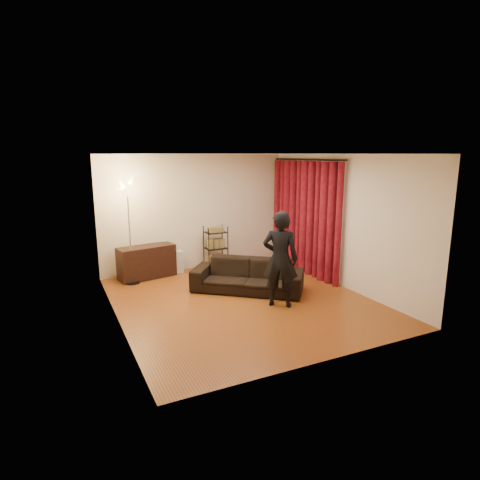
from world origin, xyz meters
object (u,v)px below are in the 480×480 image
person (280,259)px  media_cabinet (147,262)px  storage_boxes (176,262)px  sofa (248,276)px  floor_lamp (130,232)px  wire_shelf (216,248)px

person → media_cabinet: bearing=-18.5°
media_cabinet → storage_boxes: (0.69, 0.10, -0.10)m
sofa → storage_boxes: (-0.92, 1.85, -0.06)m
sofa → storage_boxes: bearing=155.1°
media_cabinet → storage_boxes: 0.70m
person → floor_lamp: bearing=-10.6°
media_cabinet → wire_shelf: (1.62, -0.08, 0.17)m
sofa → media_cabinet: (-1.61, 1.76, 0.04)m
media_cabinet → person: bearing=-67.9°
person → storage_boxes: person is taller
floor_lamp → wire_shelf: bearing=4.6°
sofa → wire_shelf: wire_shelf is taller
person → storage_boxes: (-1.09, 2.81, -0.61)m
person → wire_shelf: 2.66m
storage_boxes → wire_shelf: (0.93, -0.18, 0.27)m
storage_boxes → wire_shelf: size_ratio=0.49×
wire_shelf → floor_lamp: floor_lamp is taller
person → media_cabinet: (-1.78, 2.71, -0.51)m
person → floor_lamp: (-2.16, 2.47, 0.23)m
sofa → floor_lamp: (-1.99, 1.51, 0.78)m
wire_shelf → floor_lamp: size_ratio=0.48×
floor_lamp → media_cabinet: bearing=32.8°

